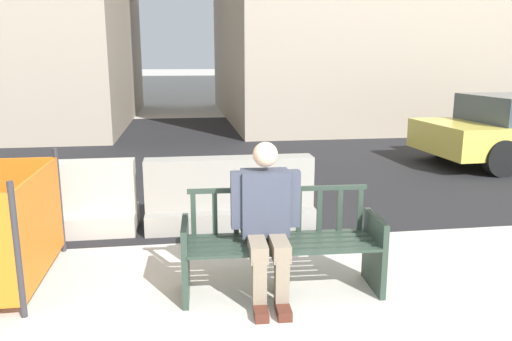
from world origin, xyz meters
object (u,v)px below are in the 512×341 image
Objects in this scene: street_bench at (282,248)px; jersey_barrier_left at (47,205)px; jersey_barrier_centre at (230,198)px; seated_person at (266,218)px.

jersey_barrier_left is at bearing 142.00° from street_bench.
jersey_barrier_centre is at bearing 98.39° from street_bench.
jersey_barrier_left is (-2.23, 1.91, -0.35)m from seated_person.
jersey_barrier_centre is 1.00× the size of jersey_barrier_left.
jersey_barrier_left is (-2.38, 1.86, -0.06)m from street_bench.
seated_person reaches higher than jersey_barrier_centre.
street_bench is 1.30× the size of seated_person.
seated_person is 1.90m from jersey_barrier_centre.
street_bench is 0.85× the size of jersey_barrier_left.
seated_person is (-0.14, -0.05, 0.29)m from street_bench.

